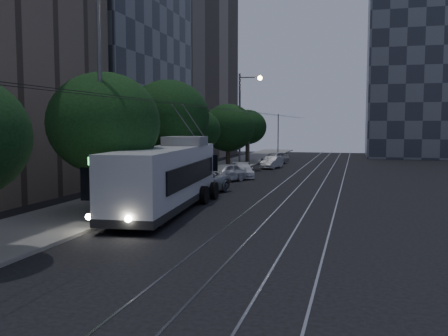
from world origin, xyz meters
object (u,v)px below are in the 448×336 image
(car_white_d, at_px, (275,158))
(car_white_a, at_px, (224,173))
(car_white_c, at_px, (272,162))
(trolleybus, at_px, (167,177))
(streetlamp_far, at_px, (244,112))
(pickup_silver, at_px, (195,183))
(streetlamp_near, at_px, (108,81))
(car_white_b, at_px, (243,170))

(car_white_d, bearing_deg, car_white_a, -71.20)
(car_white_c, bearing_deg, car_white_d, 105.52)
(car_white_a, bearing_deg, car_white_d, 110.26)
(trolleybus, bearing_deg, streetlamp_far, 87.33)
(pickup_silver, bearing_deg, streetlamp_near, -80.59)
(trolleybus, height_order, pickup_silver, trolleybus)
(trolleybus, xyz_separation_m, streetlamp_near, (-1.56, -3.21, 4.75))
(pickup_silver, bearing_deg, car_white_a, 105.98)
(trolleybus, distance_m, car_white_b, 16.91)
(trolleybus, xyz_separation_m, car_white_d, (0.54, 32.07, -1.05))
(pickup_silver, distance_m, car_white_c, 20.31)
(car_white_a, xyz_separation_m, streetlamp_far, (-0.50, 9.17, 4.93))
(trolleybus, xyz_separation_m, car_white_b, (0.22, 16.87, -1.14))
(pickup_silver, relative_size, car_white_c, 1.46)
(pickup_silver, distance_m, streetlamp_near, 11.01)
(car_white_c, bearing_deg, pickup_silver, -84.74)
(car_white_a, relative_size, car_white_c, 1.14)
(car_white_b, relative_size, streetlamp_near, 0.39)
(pickup_silver, bearing_deg, car_white_d, 103.71)
(trolleybus, distance_m, car_white_c, 26.42)
(streetlamp_near, bearing_deg, car_white_d, 86.59)
(car_white_a, relative_size, car_white_d, 1.03)
(trolleybus, relative_size, streetlamp_far, 1.38)
(pickup_silver, distance_m, car_white_d, 25.97)
(trolleybus, relative_size, car_white_d, 3.08)
(pickup_silver, height_order, streetlamp_far, streetlamp_far)
(trolleybus, relative_size, car_white_a, 2.99)
(car_white_d, bearing_deg, streetlamp_near, -71.46)
(car_white_a, distance_m, car_white_b, 3.52)
(car_white_a, distance_m, streetlamp_far, 10.42)
(car_white_b, bearing_deg, pickup_silver, -111.21)
(streetlamp_far, bearing_deg, streetlamp_near, -91.29)
(trolleybus, distance_m, car_white_d, 32.09)
(pickup_silver, xyz_separation_m, streetlamp_near, (-1.07, -9.33, 5.75))
(car_white_b, xyz_separation_m, streetlamp_near, (-1.78, -20.08, 5.89))
(streetlamp_near, xyz_separation_m, streetlamp_far, (0.58, 25.80, -0.85))
(pickup_silver, relative_size, car_white_a, 1.28)
(pickup_silver, bearing_deg, trolleybus, -69.50)
(car_white_c, xyz_separation_m, streetlamp_near, (-2.67, -29.58, 5.89))
(pickup_silver, relative_size, streetlamp_near, 0.51)
(trolleybus, xyz_separation_m, car_white_a, (-0.48, 13.42, -1.03))
(car_white_a, xyz_separation_m, car_white_d, (1.03, 18.65, -0.02))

